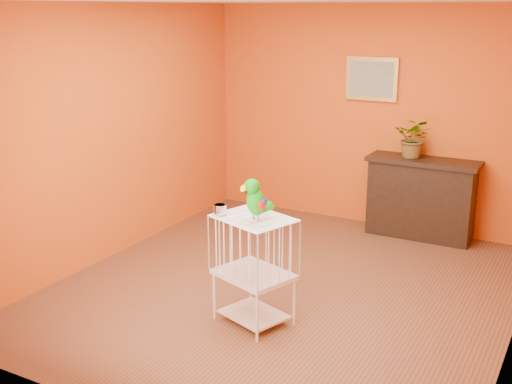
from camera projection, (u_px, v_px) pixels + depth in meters
The scene contains 8 objects.
ground at pixel (285, 289), 6.02m from camera, with size 4.50×4.50×0.00m, color brown.
room_shell at pixel (287, 122), 5.59m from camera, with size 4.50×4.50×4.50m.
console_cabinet at pixel (421, 198), 7.28m from camera, with size 1.23×0.44×0.92m.
potted_plant at pixel (413, 143), 7.12m from camera, with size 0.41×0.45×0.35m, color #26722D.
framed_picture at pixel (372, 79), 7.41m from camera, with size 0.62×0.04×0.50m.
birdcage at pixel (254, 269), 5.25m from camera, with size 0.72×0.63×0.92m.
feed_cup at pixel (220, 209), 5.20m from camera, with size 0.11×0.11×0.08m, color silver.
parrot at pixel (256, 199), 5.01m from camera, with size 0.20×0.31×0.35m.
Camera 1 is at (2.42, -4.99, 2.54)m, focal length 45.00 mm.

